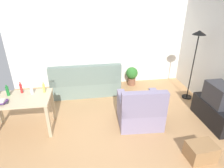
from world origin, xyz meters
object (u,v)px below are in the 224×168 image
(tv_stand, at_px, (214,113))
(torchiere_lamp, at_px, (197,47))
(book_stack, at_px, (0,102))
(potted_plant, at_px, (132,75))
(storage_box, at_px, (201,151))
(couch, at_px, (86,83))
(bottle_green, at_px, (8,91))
(bottle_squat, at_px, (44,88))
(bottle_clear, at_px, (31,88))
(armchair, at_px, (140,111))
(tv, at_px, (220,94))
(desk, at_px, (20,103))
(bottle_red, at_px, (21,88))

(tv_stand, bearing_deg, torchiere_lamp, 0.00)
(book_stack, bearing_deg, torchiere_lamp, 11.66)
(potted_plant, relative_size, storage_box, 1.19)
(couch, xyz_separation_m, torchiere_lamp, (2.72, -0.72, 1.11))
(couch, xyz_separation_m, bottle_green, (-1.55, -1.30, 0.55))
(tv_stand, height_order, torchiere_lamp, torchiere_lamp)
(couch, height_order, torchiere_lamp, torchiere_lamp)
(tv_stand, bearing_deg, book_stack, 87.02)
(torchiere_lamp, bearing_deg, bottle_green, -172.25)
(bottle_green, height_order, bottle_squat, bottle_green)
(bottle_green, relative_size, bottle_clear, 0.82)
(armchair, relative_size, bottle_clear, 3.41)
(tv, relative_size, potted_plant, 1.05)
(bottle_clear, height_order, book_stack, bottle_clear)
(bottle_green, relative_size, bottle_squat, 1.06)
(desk, relative_size, book_stack, 4.70)
(bottle_green, xyz_separation_m, bottle_squat, (0.68, 0.03, -0.01))
(couch, bearing_deg, bottle_clear, 49.70)
(armchair, height_order, bottle_squat, bottle_squat)
(torchiere_lamp, distance_m, bottle_green, 4.34)
(tv, distance_m, desk, 4.08)
(tv, bearing_deg, storage_box, 135.92)
(desk, height_order, bottle_squat, bottle_squat)
(bottle_squat, bearing_deg, storage_box, -28.14)
(bottle_green, bearing_deg, couch, 39.99)
(couch, bearing_deg, bottle_red, 42.78)
(armchair, height_order, book_stack, armchair)
(storage_box, bearing_deg, bottle_squat, 151.86)
(tv_stand, distance_m, torchiere_lamp, 1.62)
(book_stack, bearing_deg, desk, 34.19)
(couch, distance_m, torchiere_lamp, 3.02)
(couch, xyz_separation_m, desk, (-1.33, -1.43, 0.34))
(couch, distance_m, bottle_squat, 1.63)
(armchair, bearing_deg, bottle_red, -4.99)
(couch, bearing_deg, potted_plant, -167.51)
(bottle_green, bearing_deg, torchiere_lamp, 7.75)
(armchair, distance_m, storage_box, 1.36)
(potted_plant, bearing_deg, armchair, -99.24)
(potted_plant, xyz_separation_m, bottle_clear, (-2.51, -1.61, 0.55))
(armchair, xyz_separation_m, book_stack, (-2.69, 0.00, 0.48))
(torchiere_lamp, bearing_deg, bottle_clear, -171.37)
(bottle_clear, bearing_deg, tv_stand, -7.95)
(bottle_red, bearing_deg, tv_stand, -8.64)
(potted_plant, distance_m, storage_box, 3.08)
(torchiere_lamp, height_order, book_stack, torchiere_lamp)
(bottle_clear, bearing_deg, desk, -149.67)
(bottle_green, relative_size, book_stack, 0.90)
(bottle_red, relative_size, bottle_clear, 0.84)
(tv_stand, height_order, desk, desk)
(bottle_clear, bearing_deg, bottle_squat, 7.16)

